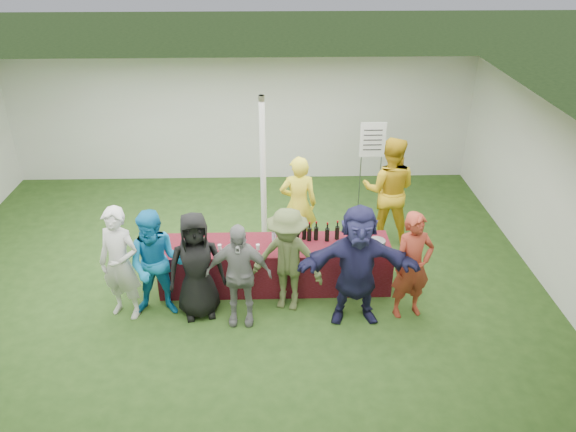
{
  "coord_description": "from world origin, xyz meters",
  "views": [
    {
      "loc": [
        0.68,
        -7.77,
        5.24
      ],
      "look_at": [
        0.89,
        -0.27,
        1.25
      ],
      "focal_mm": 35.0,
      "sensor_mm": 36.0,
      "label": 1
    }
  ],
  "objects_px": {
    "wine_list_sign": "(372,146)",
    "staff_back": "(389,190)",
    "customer_0": "(120,264)",
    "dump_bucket": "(377,245)",
    "customer_3": "(239,275)",
    "staff_pourer": "(298,204)",
    "customer_1": "(157,265)",
    "customer_2": "(196,266)",
    "customer_5": "(357,265)",
    "customer_6": "(412,266)",
    "customer_4": "(288,260)",
    "serving_table": "(275,265)"
  },
  "relations": [
    {
      "from": "wine_list_sign",
      "to": "staff_back",
      "type": "distance_m",
      "value": 1.35
    },
    {
      "from": "staff_back",
      "to": "customer_0",
      "type": "xyz_separation_m",
      "value": [
        -4.25,
        -2.11,
        -0.11
      ]
    },
    {
      "from": "dump_bucket",
      "to": "customer_3",
      "type": "distance_m",
      "value": 2.18
    },
    {
      "from": "staff_pourer",
      "to": "customer_1",
      "type": "xyz_separation_m",
      "value": [
        -2.12,
        -1.78,
        -0.04
      ]
    },
    {
      "from": "dump_bucket",
      "to": "customer_2",
      "type": "bearing_deg",
      "value": -169.79
    },
    {
      "from": "staff_pourer",
      "to": "customer_2",
      "type": "height_order",
      "value": "staff_pourer"
    },
    {
      "from": "staff_pourer",
      "to": "customer_5",
      "type": "distance_m",
      "value": 2.13
    },
    {
      "from": "staff_back",
      "to": "customer_2",
      "type": "height_order",
      "value": "staff_back"
    },
    {
      "from": "wine_list_sign",
      "to": "customer_1",
      "type": "xyz_separation_m",
      "value": [
        -3.63,
        -3.4,
        -0.47
      ]
    },
    {
      "from": "staff_pourer",
      "to": "customer_5",
      "type": "xyz_separation_m",
      "value": [
        0.74,
        -1.99,
        0.04
      ]
    },
    {
      "from": "dump_bucket",
      "to": "staff_back",
      "type": "bearing_deg",
      "value": 73.6
    },
    {
      "from": "customer_3",
      "to": "customer_6",
      "type": "distance_m",
      "value": 2.49
    },
    {
      "from": "customer_5",
      "to": "wine_list_sign",
      "type": "bearing_deg",
      "value": 78.69
    },
    {
      "from": "customer_3",
      "to": "customer_5",
      "type": "height_order",
      "value": "customer_5"
    },
    {
      "from": "staff_pourer",
      "to": "customer_1",
      "type": "relative_size",
      "value": 1.04
    },
    {
      "from": "customer_2",
      "to": "customer_4",
      "type": "relative_size",
      "value": 1.01
    },
    {
      "from": "staff_pourer",
      "to": "staff_back",
      "type": "height_order",
      "value": "staff_back"
    },
    {
      "from": "customer_1",
      "to": "customer_2",
      "type": "xyz_separation_m",
      "value": [
        0.57,
        -0.03,
        -0.01
      ]
    },
    {
      "from": "serving_table",
      "to": "customer_2",
      "type": "xyz_separation_m",
      "value": [
        -1.14,
        -0.7,
        0.46
      ]
    },
    {
      "from": "wine_list_sign",
      "to": "customer_6",
      "type": "relative_size",
      "value": 1.08
    },
    {
      "from": "serving_table",
      "to": "customer_3",
      "type": "distance_m",
      "value": 1.12
    },
    {
      "from": "customer_3",
      "to": "customer_2",
      "type": "bearing_deg",
      "value": 165.18
    },
    {
      "from": "customer_5",
      "to": "customer_6",
      "type": "relative_size",
      "value": 1.1
    },
    {
      "from": "serving_table",
      "to": "customer_4",
      "type": "bearing_deg",
      "value": -72.99
    },
    {
      "from": "customer_0",
      "to": "customer_5",
      "type": "relative_size",
      "value": 0.95
    },
    {
      "from": "wine_list_sign",
      "to": "staff_back",
      "type": "relative_size",
      "value": 0.91
    },
    {
      "from": "customer_2",
      "to": "customer_3",
      "type": "distance_m",
      "value": 0.64
    },
    {
      "from": "wine_list_sign",
      "to": "customer_1",
      "type": "height_order",
      "value": "wine_list_sign"
    },
    {
      "from": "serving_table",
      "to": "customer_5",
      "type": "bearing_deg",
      "value": -37.59
    },
    {
      "from": "customer_4",
      "to": "customer_6",
      "type": "distance_m",
      "value": 1.8
    },
    {
      "from": "customer_1",
      "to": "customer_2",
      "type": "distance_m",
      "value": 0.57
    },
    {
      "from": "staff_pourer",
      "to": "customer_0",
      "type": "xyz_separation_m",
      "value": [
        -2.63,
        -1.79,
        -0.0
      ]
    },
    {
      "from": "customer_3",
      "to": "customer_5",
      "type": "relative_size",
      "value": 0.86
    },
    {
      "from": "wine_list_sign",
      "to": "customer_4",
      "type": "height_order",
      "value": "wine_list_sign"
    },
    {
      "from": "serving_table",
      "to": "customer_2",
      "type": "bearing_deg",
      "value": -148.23
    },
    {
      "from": "customer_5",
      "to": "customer_6",
      "type": "distance_m",
      "value": 0.82
    },
    {
      "from": "staff_back",
      "to": "customer_3",
      "type": "bearing_deg",
      "value": 56.21
    },
    {
      "from": "customer_0",
      "to": "customer_1",
      "type": "height_order",
      "value": "customer_0"
    },
    {
      "from": "customer_2",
      "to": "customer_6",
      "type": "xyz_separation_m",
      "value": [
        3.1,
        -0.09,
        0.0
      ]
    },
    {
      "from": "customer_5",
      "to": "customer_2",
      "type": "bearing_deg",
      "value": 176.16
    },
    {
      "from": "staff_pourer",
      "to": "customer_3",
      "type": "xyz_separation_m",
      "value": [
        -0.93,
        -2.0,
        -0.09
      ]
    },
    {
      "from": "dump_bucket",
      "to": "customer_4",
      "type": "distance_m",
      "value": 1.42
    },
    {
      "from": "wine_list_sign",
      "to": "customer_4",
      "type": "xyz_separation_m",
      "value": [
        -1.74,
        -3.3,
        -0.49
      ]
    },
    {
      "from": "customer_1",
      "to": "customer_2",
      "type": "bearing_deg",
      "value": -2.47
    },
    {
      "from": "staff_pourer",
      "to": "customer_2",
      "type": "bearing_deg",
      "value": 48.83
    },
    {
      "from": "serving_table",
      "to": "customer_1",
      "type": "relative_size",
      "value": 2.13
    },
    {
      "from": "serving_table",
      "to": "wine_list_sign",
      "type": "xyz_separation_m",
      "value": [
        1.92,
        2.72,
        0.94
      ]
    },
    {
      "from": "customer_3",
      "to": "customer_4",
      "type": "height_order",
      "value": "customer_4"
    },
    {
      "from": "customer_1",
      "to": "customer_3",
      "type": "xyz_separation_m",
      "value": [
        1.19,
        -0.22,
        -0.05
      ]
    },
    {
      "from": "wine_list_sign",
      "to": "customer_0",
      "type": "xyz_separation_m",
      "value": [
        -4.14,
        -3.41,
        -0.44
      ]
    }
  ]
}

